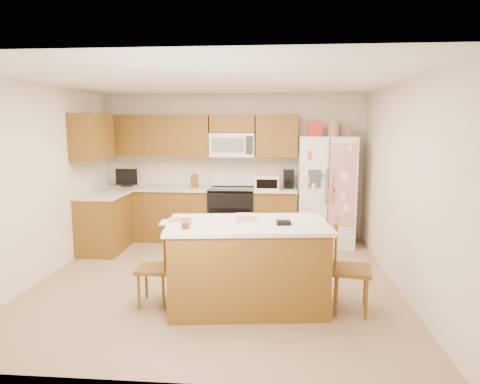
# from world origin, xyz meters

# --- Properties ---
(ground) EXTENTS (4.50, 4.50, 0.00)m
(ground) POSITION_xyz_m (0.00, 0.00, 0.00)
(ground) COLOR #7F5E48
(ground) RESTS_ON ground
(room_shell) EXTENTS (4.60, 4.60, 2.52)m
(room_shell) POSITION_xyz_m (0.00, 0.00, 1.44)
(room_shell) COLOR beige
(room_shell) RESTS_ON ground
(cabinetry) EXTENTS (3.36, 1.56, 2.15)m
(cabinetry) POSITION_xyz_m (-0.98, 1.79, 0.91)
(cabinetry) COLOR brown
(cabinetry) RESTS_ON ground
(stove) EXTENTS (0.76, 0.65, 1.13)m
(stove) POSITION_xyz_m (0.00, 1.94, 0.47)
(stove) COLOR black
(stove) RESTS_ON ground
(refrigerator) EXTENTS (0.90, 0.79, 2.04)m
(refrigerator) POSITION_xyz_m (1.57, 1.87, 0.92)
(refrigerator) COLOR white
(refrigerator) RESTS_ON ground
(island) EXTENTS (1.85, 1.19, 1.03)m
(island) POSITION_xyz_m (0.45, -0.76, 0.47)
(island) COLOR brown
(island) RESTS_ON ground
(windsor_chair_left) EXTENTS (0.37, 0.39, 0.87)m
(windsor_chair_left) POSITION_xyz_m (-0.57, -0.79, 0.41)
(windsor_chair_left) COLOR brown
(windsor_chair_left) RESTS_ON ground
(windsor_chair_back) EXTENTS (0.47, 0.46, 0.87)m
(windsor_chair_back) POSITION_xyz_m (0.44, -0.03, 0.41)
(windsor_chair_back) COLOR brown
(windsor_chair_back) RESTS_ON ground
(windsor_chair_right) EXTENTS (0.47, 0.49, 0.99)m
(windsor_chair_right) POSITION_xyz_m (1.53, -0.80, 0.47)
(windsor_chair_right) COLOR brown
(windsor_chair_right) RESTS_ON ground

